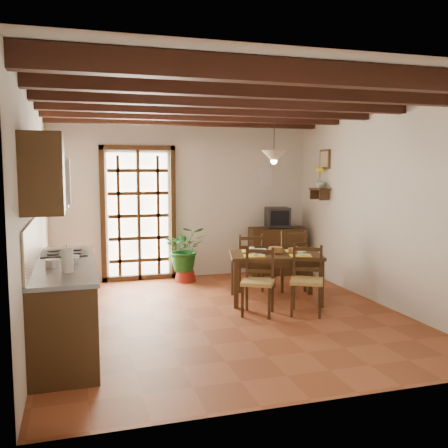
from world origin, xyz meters
name	(u,v)px	position (x,y,z in m)	size (l,w,h in m)	color
ground_plane	(225,316)	(0.00, 0.00, 0.00)	(5.00, 5.00, 0.00)	brown
room_shell	(225,175)	(0.00, 0.00, 1.82)	(4.52, 5.02, 2.81)	silver
ceiling_beams	(225,104)	(0.00, 0.00, 2.69)	(4.50, 4.34, 0.20)	black
french_door	(138,211)	(-0.80, 2.45, 1.18)	(1.26, 0.11, 2.32)	white
kitchen_counter	(65,304)	(-1.96, -0.60, 0.47)	(0.64, 2.25, 1.38)	#352210
upper_cabinet	(43,174)	(-2.08, -1.30, 1.85)	(0.35, 0.80, 0.70)	#352210
range_hood	(53,183)	(-2.05, -0.05, 1.73)	(0.38, 0.60, 0.54)	white
counter_items	(63,257)	(-1.95, -0.51, 0.96)	(0.50, 1.43, 0.25)	black
dining_table	(275,260)	(0.90, 0.50, 0.60)	(1.44, 1.11, 0.69)	#372312
chair_near_left	(258,294)	(0.43, -0.05, 0.27)	(0.54, 0.53, 0.87)	tan
chair_near_right	(307,293)	(1.05, -0.21, 0.28)	(0.55, 0.54, 0.89)	tan
chair_far_left	(249,272)	(0.75, 1.21, 0.28)	(0.47, 0.45, 0.90)	tan
chair_far_right	(290,271)	(1.37, 1.05, 0.30)	(0.46, 0.44, 0.96)	tan
table_setting	(275,255)	(0.90, 0.50, 0.67)	(0.93, 0.62, 0.09)	yellow
table_bowl	(259,251)	(0.69, 0.60, 0.72)	(0.22, 0.22, 0.05)	white
sideboard	(277,251)	(1.64, 2.23, 0.42)	(0.99, 0.44, 0.84)	#352210
crt_tv	(278,217)	(1.64, 2.22, 1.03)	(0.47, 0.44, 0.35)	black
fuse_box	(265,177)	(1.50, 2.48, 1.75)	(0.25, 0.03, 0.32)	white
plant_pot	(185,275)	(-0.08, 2.10, 0.11)	(0.37, 0.37, 0.23)	maroon
potted_plant	(185,248)	(-0.08, 2.10, 0.57)	(1.77, 1.52, 1.97)	#144C19
wall_shelf	(320,191)	(2.14, 1.60, 1.51)	(0.20, 0.42, 0.20)	#352210
shelf_vase	(320,183)	(2.14, 1.60, 1.65)	(0.15, 0.15, 0.15)	#B2BFB2
shelf_flowers	(320,171)	(2.14, 1.60, 1.86)	(0.14, 0.14, 0.36)	yellow
framed_picture	(325,159)	(2.22, 1.60, 2.05)	(0.03, 0.32, 0.32)	brown
pendant_lamp	(274,155)	(0.90, 0.60, 2.08)	(0.36, 0.36, 0.84)	black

